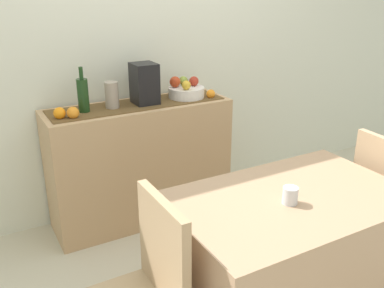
{
  "coord_description": "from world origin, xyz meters",
  "views": [
    {
      "loc": [
        -1.27,
        -1.76,
        1.69
      ],
      "look_at": [
        -0.08,
        0.37,
        0.75
      ],
      "focal_mm": 39.7,
      "sensor_mm": 36.0,
      "label": 1
    }
  ],
  "objects_px": {
    "coffee_maker": "(144,84)",
    "coffee_cup": "(290,195)",
    "ceramic_vase": "(112,95)",
    "sideboard_console": "(141,163)",
    "wine_bottle": "(83,95)",
    "dining_table": "(286,261)",
    "fruit_bowl": "(186,92)"
  },
  "relations": [
    {
      "from": "coffee_maker",
      "to": "coffee_cup",
      "type": "height_order",
      "value": "coffee_maker"
    },
    {
      "from": "ceramic_vase",
      "to": "coffee_cup",
      "type": "height_order",
      "value": "ceramic_vase"
    },
    {
      "from": "sideboard_console",
      "to": "coffee_maker",
      "type": "relative_size",
      "value": 4.59
    },
    {
      "from": "sideboard_console",
      "to": "coffee_maker",
      "type": "distance_m",
      "value": 0.59
    },
    {
      "from": "wine_bottle",
      "to": "dining_table",
      "type": "xyz_separation_m",
      "value": [
        0.6,
        -1.35,
        -0.63
      ]
    },
    {
      "from": "wine_bottle",
      "to": "ceramic_vase",
      "type": "relative_size",
      "value": 1.65
    },
    {
      "from": "wine_bottle",
      "to": "dining_table",
      "type": "distance_m",
      "value": 1.6
    },
    {
      "from": "sideboard_console",
      "to": "fruit_bowl",
      "type": "height_order",
      "value": "fruit_bowl"
    },
    {
      "from": "sideboard_console",
      "to": "ceramic_vase",
      "type": "xyz_separation_m",
      "value": [
        -0.19,
        0.0,
        0.53
      ]
    },
    {
      "from": "ceramic_vase",
      "to": "dining_table",
      "type": "relative_size",
      "value": 0.16
    },
    {
      "from": "fruit_bowl",
      "to": "coffee_maker",
      "type": "height_order",
      "value": "coffee_maker"
    },
    {
      "from": "wine_bottle",
      "to": "dining_table",
      "type": "bearing_deg",
      "value": -66.12
    },
    {
      "from": "wine_bottle",
      "to": "dining_table",
      "type": "relative_size",
      "value": 0.26
    },
    {
      "from": "wine_bottle",
      "to": "coffee_cup",
      "type": "xyz_separation_m",
      "value": [
        0.54,
        -1.39,
        -0.22
      ]
    },
    {
      "from": "ceramic_vase",
      "to": "coffee_maker",
      "type": "bearing_deg",
      "value": 0.0
    },
    {
      "from": "sideboard_console",
      "to": "ceramic_vase",
      "type": "relative_size",
      "value": 7.19
    },
    {
      "from": "wine_bottle",
      "to": "coffee_cup",
      "type": "bearing_deg",
      "value": -68.77
    },
    {
      "from": "coffee_maker",
      "to": "ceramic_vase",
      "type": "xyz_separation_m",
      "value": [
        -0.24,
        0.0,
        -0.05
      ]
    },
    {
      "from": "coffee_maker",
      "to": "ceramic_vase",
      "type": "distance_m",
      "value": 0.24
    },
    {
      "from": "sideboard_console",
      "to": "fruit_bowl",
      "type": "xyz_separation_m",
      "value": [
        0.38,
        0.0,
        0.49
      ]
    },
    {
      "from": "fruit_bowl",
      "to": "ceramic_vase",
      "type": "bearing_deg",
      "value": 180.0
    },
    {
      "from": "fruit_bowl",
      "to": "dining_table",
      "type": "xyz_separation_m",
      "value": [
        -0.16,
        -1.35,
        -0.56
      ]
    },
    {
      "from": "ceramic_vase",
      "to": "coffee_cup",
      "type": "relative_size",
      "value": 2.26
    },
    {
      "from": "dining_table",
      "to": "sideboard_console",
      "type": "bearing_deg",
      "value": 99.24
    },
    {
      "from": "sideboard_console",
      "to": "wine_bottle",
      "type": "relative_size",
      "value": 4.35
    },
    {
      "from": "sideboard_console",
      "to": "coffee_maker",
      "type": "bearing_deg",
      "value": 0.0
    },
    {
      "from": "coffee_maker",
      "to": "ceramic_vase",
      "type": "relative_size",
      "value": 1.57
    },
    {
      "from": "fruit_bowl",
      "to": "ceramic_vase",
      "type": "xyz_separation_m",
      "value": [
        -0.57,
        0.0,
        0.05
      ]
    },
    {
      "from": "wine_bottle",
      "to": "coffee_cup",
      "type": "distance_m",
      "value": 1.51
    },
    {
      "from": "sideboard_console",
      "to": "dining_table",
      "type": "distance_m",
      "value": 1.37
    },
    {
      "from": "fruit_bowl",
      "to": "wine_bottle",
      "type": "distance_m",
      "value": 0.76
    },
    {
      "from": "coffee_maker",
      "to": "coffee_cup",
      "type": "relative_size",
      "value": 3.54
    }
  ]
}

